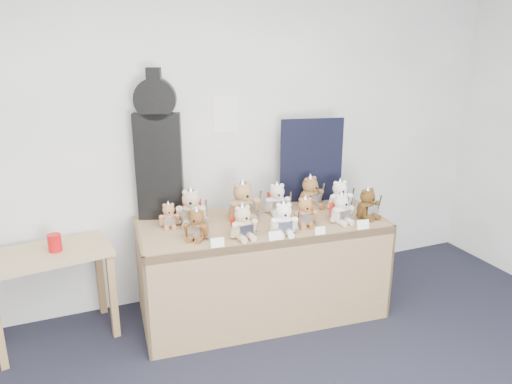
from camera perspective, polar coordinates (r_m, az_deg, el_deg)
name	(u,v)px	position (r m, az deg, el deg)	size (l,w,h in m)	color
room_shell	(225,115)	(4.09, -3.51, 8.79)	(6.00, 6.00, 6.00)	white
display_table	(265,245)	(3.83, 1.03, -6.12)	(1.94, 0.94, 0.78)	olive
side_table	(50,267)	(3.88, -22.53, -7.96)	(0.89, 0.58, 0.70)	tan
guitar_case	(158,148)	(3.83, -11.14, 5.01)	(0.36, 0.21, 1.15)	black
navy_board	(311,161)	(4.23, 6.35, 3.59)	(0.53, 0.02, 0.71)	black
red_cup	(55,243)	(3.79, -22.01, -5.39)	(0.09, 0.09, 0.12)	red
teddy_front_far_left	(197,226)	(3.51, -6.78, -3.82)	(0.20, 0.20, 0.25)	brown
teddy_front_left	(243,223)	(3.50, -1.52, -3.59)	(0.23, 0.19, 0.27)	#CBB38F
teddy_front_centre	(284,220)	(3.57, 3.19, -3.20)	(0.22, 0.20, 0.27)	white
teddy_front_right	(305,213)	(3.75, 5.65, -2.38)	(0.21, 0.18, 0.25)	#9E673C
teddy_front_far_right	(341,209)	(3.84, 9.71, -1.96)	(0.22, 0.19, 0.26)	silver
teddy_front_end	(368,205)	(3.98, 12.63, -1.41)	(0.22, 0.19, 0.27)	#4D361A
teddy_back_left	(191,209)	(3.78, -7.40, -1.88)	(0.25, 0.24, 0.31)	#C4B18F
teddy_back_centre_left	(243,202)	(3.84, -1.47, -1.20)	(0.28, 0.24, 0.34)	#A17A50
teddy_back_centre_right	(277,200)	(3.99, 2.42, -0.90)	(0.23, 0.21, 0.28)	silver
teddy_back_right	(311,194)	(4.13, 6.25, -0.19)	(0.25, 0.23, 0.30)	brown
teddy_back_end	(340,196)	(4.13, 9.55, -0.49)	(0.23, 0.19, 0.28)	white
teddy_back_far_left	(169,216)	(3.76, -9.92, -2.73)	(0.17, 0.15, 0.21)	#AC7950
entry_card_a	(217,243)	(3.38, -4.43, -5.79)	(0.09, 0.00, 0.07)	white
entry_card_b	(275,236)	(3.49, 2.19, -5.01)	(0.09, 0.00, 0.07)	white
entry_card_c	(320,231)	(3.61, 7.35, -4.41)	(0.08, 0.00, 0.06)	white
entry_card_d	(363,225)	(3.76, 12.13, -3.67)	(0.10, 0.00, 0.07)	white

